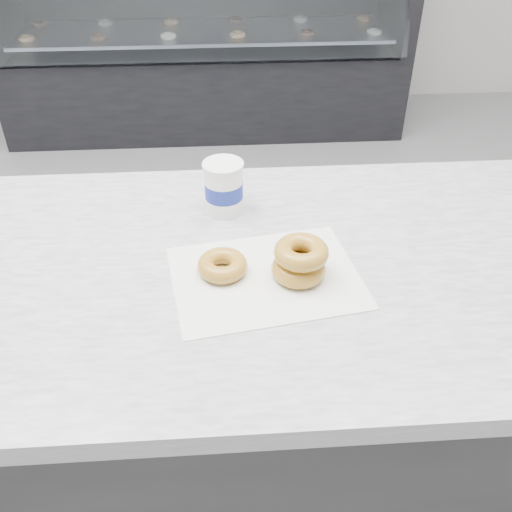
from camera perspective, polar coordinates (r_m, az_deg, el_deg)
The scene contains 7 objects.
ground at distance 2.14m, azimuth -4.69°, elevation -10.20°, with size 5.00×5.00×0.00m, color gray.
counter at distance 1.40m, azimuth -5.57°, elevation -15.61°, with size 3.06×0.76×0.90m.
display_case at distance 3.73m, azimuth -5.16°, elevation 20.18°, with size 2.40×0.74×1.25m.
wax_paper at distance 1.05m, azimuth 0.98°, elevation -2.13°, with size 0.34×0.26×0.00m, color silver.
donut_single at distance 1.05m, azimuth -3.38°, elevation -0.94°, with size 0.09×0.09×0.03m, color #B59331.
donut_stack at distance 1.03m, azimuth 4.41°, elevation -0.46°, with size 0.13×0.13×0.07m.
coffee_cup at distance 1.21m, azimuth -3.24°, elevation 6.90°, with size 0.09×0.09×0.11m.
Camera 1 is at (0.07, -1.45, 1.56)m, focal length 40.00 mm.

